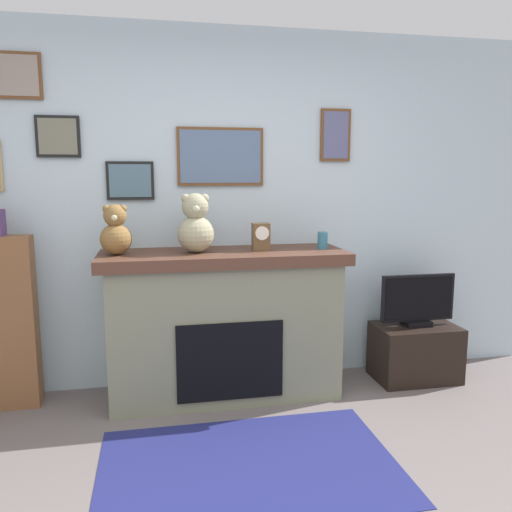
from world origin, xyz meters
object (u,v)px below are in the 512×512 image
(television, at_px, (418,301))
(candle_jar, at_px, (323,240))
(teddy_bear_cream, at_px, (196,226))
(teddy_bear_brown, at_px, (116,232))
(bookshelf, at_px, (0,318))
(fireplace, at_px, (224,323))
(tv_stand, at_px, (415,352))
(mantel_clock, at_px, (261,237))

(television, height_order, candle_jar, candle_jar)
(teddy_bear_cream, bearing_deg, teddy_bear_brown, 179.99)
(teddy_bear_brown, bearing_deg, bookshelf, 172.69)
(fireplace, xyz_separation_m, television, (1.47, -0.02, 0.09))
(television, bearing_deg, tv_stand, 90.00)
(fireplace, height_order, television, fireplace)
(candle_jar, bearing_deg, teddy_bear_cream, -179.97)
(bookshelf, height_order, tv_stand, bookshelf)
(bookshelf, relative_size, television, 2.35)
(tv_stand, height_order, television, television)
(teddy_bear_brown, relative_size, teddy_bear_cream, 0.83)
(bookshelf, height_order, teddy_bear_brown, teddy_bear_brown)
(bookshelf, distance_m, candle_jar, 2.25)
(mantel_clock, height_order, teddy_bear_cream, teddy_bear_cream)
(candle_jar, height_order, teddy_bear_cream, teddy_bear_cream)
(bookshelf, bearing_deg, fireplace, -3.12)
(fireplace, height_order, teddy_bear_cream, teddy_bear_cream)
(teddy_bear_brown, xyz_separation_m, teddy_bear_cream, (0.52, -0.00, 0.03))
(television, distance_m, candle_jar, 0.90)
(teddy_bear_brown, height_order, teddy_bear_cream, teddy_bear_cream)
(mantel_clock, bearing_deg, tv_stand, -0.01)
(bookshelf, bearing_deg, teddy_bear_cream, -4.38)
(television, xyz_separation_m, candle_jar, (-0.76, 0.00, 0.48))
(tv_stand, distance_m, television, 0.40)
(teddy_bear_brown, bearing_deg, teddy_bear_cream, -0.01)
(mantel_clock, xyz_separation_m, teddy_bear_cream, (-0.45, 0.00, 0.08))
(fireplace, height_order, teddy_bear_brown, teddy_bear_brown)
(bookshelf, distance_m, mantel_clock, 1.82)
(bookshelf, relative_size, teddy_bear_cream, 3.40)
(bookshelf, relative_size, mantel_clock, 7.13)
(tv_stand, xyz_separation_m, teddy_bear_brown, (-2.18, 0.00, 0.97))
(fireplace, height_order, candle_jar, candle_jar)
(tv_stand, height_order, candle_jar, candle_jar)
(candle_jar, relative_size, mantel_clock, 0.64)
(mantel_clock, bearing_deg, teddy_bear_brown, 179.95)
(candle_jar, xyz_separation_m, teddy_bear_cream, (-0.90, -0.00, 0.12))
(television, distance_m, mantel_clock, 1.32)
(bookshelf, distance_m, teddy_bear_brown, 0.96)
(fireplace, xyz_separation_m, tv_stand, (1.47, -0.02, -0.31))
(mantel_clock, xyz_separation_m, teddy_bear_brown, (-0.97, 0.00, 0.05))
(television, height_order, teddy_bear_cream, teddy_bear_cream)
(tv_stand, bearing_deg, teddy_bear_brown, 179.97)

